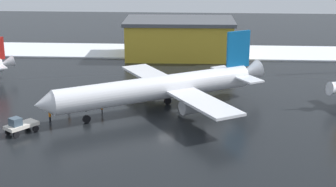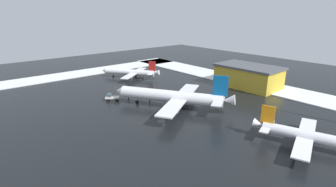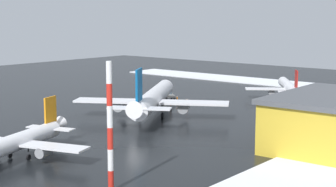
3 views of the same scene
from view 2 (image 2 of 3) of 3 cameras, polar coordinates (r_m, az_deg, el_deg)
The scene contains 11 objects.
ground_plane at distance 79.74m, azimuth -1.32°, elevation -4.31°, with size 240.00×240.00×0.00m, color black.
snow_bank_far at distance 116.19m, azimuth 18.19°, elevation 1.95°, with size 152.00×16.00×0.31m, color white.
snow_bank_right at distance 136.18m, azimuth -19.45°, elevation 4.04°, with size 14.00×116.00×0.31m, color white.
airplane_foreground_jet at distance 82.57m, azimuth 1.13°, elevation -0.66°, with size 35.50×30.40×11.74m.
airplane_distant_tail at distance 121.72m, azimuth -8.09°, elevation 4.61°, with size 24.41×21.01×8.36m.
airplane_far_rear at distance 67.64m, azimuth 29.15°, elevation -8.34°, with size 27.02×22.78×8.24m.
pushback_tug at distance 92.34m, azimuth -12.21°, elevation -0.77°, with size 4.53×5.00×2.50m.
ground_crew_near_tug at distance 93.28m, azimuth -5.77°, elevation -0.46°, with size 0.36×0.36×1.71m.
ground_crew_beside_wing at distance 88.78m, azimuth -4.04°, elevation -1.36°, with size 0.36×0.36×1.71m.
ground_crew_by_nose_gear at distance 92.40m, azimuth -8.65°, elevation -0.75°, with size 0.36×0.36×1.71m.
cargo_hangar at distance 110.98m, azimuth 17.04°, elevation 3.64°, with size 25.39×15.66×8.80m.
Camera 2 is at (-57.52, 46.52, 29.74)m, focal length 28.00 mm.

